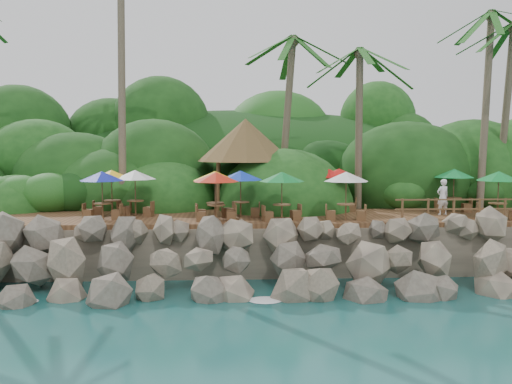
{
  "coord_description": "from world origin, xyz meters",
  "views": [
    {
      "loc": [
        -1.16,
        -18.22,
        5.51
      ],
      "look_at": [
        0.0,
        6.0,
        3.4
      ],
      "focal_mm": 37.5,
      "sensor_mm": 36.0,
      "label": 1
    }
  ],
  "objects": [
    {
      "name": "ground",
      "position": [
        0.0,
        0.0,
        0.0
      ],
      "size": [
        140.0,
        140.0,
        0.0
      ],
      "primitive_type": "plane",
      "color": "#19514F",
      "rests_on": "ground"
    },
    {
      "name": "land_base",
      "position": [
        0.0,
        16.0,
        1.05
      ],
      "size": [
        32.0,
        25.2,
        2.1
      ],
      "primitive_type": "cube",
      "color": "gray",
      "rests_on": "ground"
    },
    {
      "name": "jungle_hill",
      "position": [
        0.0,
        23.5,
        0.0
      ],
      "size": [
        44.8,
        28.0,
        15.4
      ],
      "primitive_type": "ellipsoid",
      "color": "#143811",
      "rests_on": "ground"
    },
    {
      "name": "seawall",
      "position": [
        0.0,
        2.0,
        1.15
      ],
      "size": [
        29.0,
        4.0,
        2.3
      ],
      "primitive_type": null,
      "color": "gray",
      "rests_on": "ground"
    },
    {
      "name": "terrace",
      "position": [
        0.0,
        6.0,
        2.2
      ],
      "size": [
        26.0,
        5.0,
        0.2
      ],
      "primitive_type": "cube",
      "color": "brown",
      "rests_on": "land_base"
    },
    {
      "name": "jungle_foliage",
      "position": [
        0.0,
        15.0,
        0.0
      ],
      "size": [
        44.0,
        16.0,
        12.0
      ],
      "primitive_type": null,
      "color": "#143811",
      "rests_on": "ground"
    },
    {
      "name": "foam_line",
      "position": [
        0.0,
        0.3,
        0.03
      ],
      "size": [
        25.2,
        0.8,
        0.06
      ],
      "color": "white",
      "rests_on": "ground"
    },
    {
      "name": "palms",
      "position": [
        1.78,
        8.74,
        12.31
      ],
      "size": [
        33.32,
        7.26,
        15.08
      ],
      "color": "brown",
      "rests_on": "ground"
    },
    {
      "name": "palapa",
      "position": [
        -0.38,
        9.47,
        5.79
      ],
      "size": [
        4.97,
        4.97,
        4.6
      ],
      "color": "brown",
      "rests_on": "ground"
    },
    {
      "name": "dining_clusters",
      "position": [
        0.79,
        5.73,
        4.04
      ],
      "size": [
        19.24,
        5.14,
        2.1
      ],
      "color": "brown",
      "rests_on": "terrace"
    },
    {
      "name": "railing",
      "position": [
        9.87,
        3.65,
        2.91
      ],
      "size": [
        8.3,
        0.1,
        1.0
      ],
      "color": "brown",
      "rests_on": "terrace"
    },
    {
      "name": "waiter",
      "position": [
        8.67,
        5.98,
        3.13
      ],
      "size": [
        0.69,
        0.54,
        1.67
      ],
      "primitive_type": "imported",
      "rotation": [
        0.0,
        0.0,
        3.4
      ],
      "color": "white",
      "rests_on": "terrace"
    }
  ]
}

